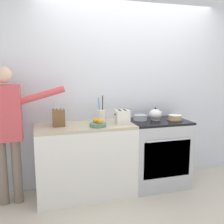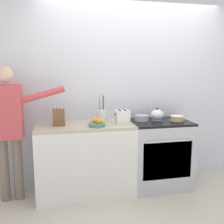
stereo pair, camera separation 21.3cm
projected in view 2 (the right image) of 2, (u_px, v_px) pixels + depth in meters
The scene contains 12 objects.
ground_plane at pixel (144, 198), 3.14m from camera, with size 16.00×16.00×0.00m, color beige.
wall_back at pixel (132, 91), 3.51m from camera, with size 8.00×0.04×2.60m.
counter_cabinet at pixel (85, 159), 3.21m from camera, with size 1.22×0.59×0.92m.
stove_range at pixel (159, 154), 3.41m from camera, with size 0.79×0.62×0.92m.
layer_cake at pixel (177, 119), 3.32m from camera, with size 0.22×0.22×0.07m.
tea_kettle at pixel (157, 115), 3.37m from camera, with size 0.21×0.17×0.17m.
mixing_bowl at pixel (142, 118), 3.36m from camera, with size 0.20×0.20×0.08m.
knife_block at pixel (59, 117), 3.06m from camera, with size 0.14×0.15×0.30m.
utensil_crock at pixel (102, 116), 3.27m from camera, with size 0.11×0.11×0.35m.
fruit_bowl at pixel (97, 124), 3.01m from camera, with size 0.20×0.20×0.10m.
toaster at pixel (122, 117), 3.16m from camera, with size 0.19×0.15×0.18m.
person_baker at pixel (9, 123), 2.95m from camera, with size 0.93×0.20×1.63m.
Camera 2 is at (-1.01, -2.77, 1.59)m, focal length 40.00 mm.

